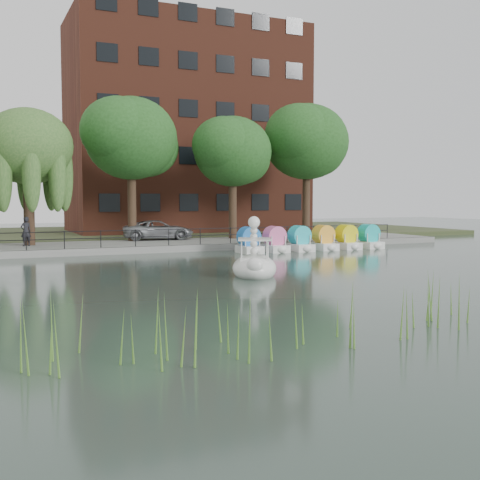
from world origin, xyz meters
TOP-DOWN VIEW (x-y plane):
  - ground_plane at (0.00, 0.00)m, footprint 120.00×120.00m
  - promenade at (0.00, 16.00)m, footprint 40.00×6.00m
  - kerb at (0.00, 13.05)m, footprint 40.00×0.25m
  - land_strip at (0.00, 30.00)m, footprint 60.00×22.00m
  - railing at (0.00, 13.25)m, footprint 32.00×0.05m
  - apartment_building at (7.00, 29.97)m, footprint 20.00×10.07m
  - willow_mid at (-7.50, 17.00)m, footprint 5.32×5.32m
  - broadleaf_center at (-1.00, 18.00)m, footprint 6.00×6.00m
  - broadleaf_right at (6.00, 17.50)m, footprint 5.40×5.40m
  - broadleaf_far at (12.50, 18.50)m, footprint 6.30×6.30m
  - minivan at (0.87, 18.28)m, footprint 3.19×5.70m
  - bicycle at (5.40, 13.64)m, footprint 0.94×1.81m
  - pedestrian at (-7.77, 16.25)m, footprint 0.84×0.71m
  - swan_boat at (-0.04, 1.35)m, footprint 2.83×3.36m
  - pedal_boat_row at (8.37, 10.76)m, footprint 9.65×1.70m

SIDE VIEW (x-z plane):
  - ground_plane at x=0.00m, z-range 0.00..0.00m
  - land_strip at x=0.00m, z-range 0.00..0.36m
  - promenade at x=0.00m, z-range 0.00..0.40m
  - kerb at x=0.00m, z-range 0.00..0.40m
  - swan_boat at x=-0.04m, z-range -0.69..1.75m
  - pedal_boat_row at x=8.37m, z-range -0.09..1.31m
  - bicycle at x=5.40m, z-range 0.40..1.40m
  - railing at x=0.00m, z-range 0.65..1.65m
  - minivan at x=0.87m, z-range 0.40..1.91m
  - pedestrian at x=-7.77m, z-range 0.40..2.38m
  - willow_mid at x=-7.50m, z-range 2.17..10.32m
  - broadleaf_right at x=6.00m, z-range 2.22..10.55m
  - broadleaf_center at x=-1.00m, z-range 2.44..11.69m
  - broadleaf_far at x=12.50m, z-range 2.54..12.25m
  - apartment_building at x=7.00m, z-range 0.36..18.36m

